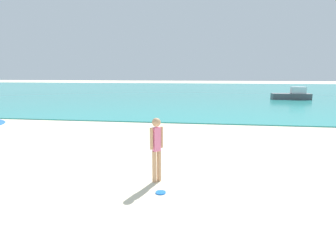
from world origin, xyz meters
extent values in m
cube|color=teal|center=(0.00, 42.40, 0.03)|extent=(160.00, 60.00, 0.06)
cylinder|color=tan|center=(-0.13, 4.33, 0.38)|extent=(0.10, 0.10, 0.77)
cylinder|color=tan|center=(-0.04, 4.43, 0.38)|extent=(0.10, 0.10, 0.77)
cube|color=pink|center=(-0.09, 4.38, 1.06)|extent=(0.20, 0.20, 0.58)
sphere|color=tan|center=(-0.09, 4.38, 1.47)|extent=(0.21, 0.21, 0.21)
cylinder|color=tan|center=(-0.19, 4.28, 1.09)|extent=(0.08, 0.08, 0.51)
cylinder|color=tan|center=(0.01, 4.48, 1.09)|extent=(0.08, 0.08, 0.51)
cylinder|color=blue|center=(0.12, 3.73, 0.01)|extent=(0.23, 0.23, 0.03)
cube|color=#4C4C51|center=(9.15, 27.30, 0.35)|extent=(3.66, 1.20, 0.58)
cube|color=silver|center=(9.80, 27.30, 0.97)|extent=(1.32, 0.83, 0.66)
camera|label=1|loc=(1.13, -1.95, 2.60)|focal=29.77mm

